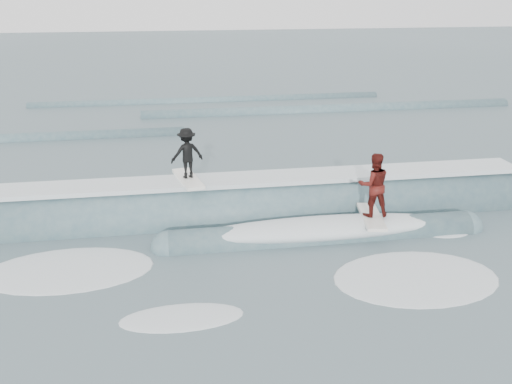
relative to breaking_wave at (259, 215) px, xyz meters
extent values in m
plane|color=#374B50|center=(-0.23, -2.88, -0.04)|extent=(160.00, 160.00, 0.00)
cylinder|color=#3C5A66|center=(-0.23, 0.28, -0.04)|extent=(20.05, 2.22, 2.22)
cylinder|color=#3C5A66|center=(1.57, -1.92, -0.04)|extent=(9.00, 1.03, 1.03)
sphere|color=#3C5A66|center=(-2.93, -1.92, -0.04)|extent=(1.03, 1.03, 1.03)
sphere|color=#3C5A66|center=(6.07, -1.92, -0.04)|extent=(1.03, 1.03, 1.03)
cube|color=silver|center=(-0.23, 0.28, 1.14)|extent=(18.00, 1.30, 0.14)
ellipsoid|color=silver|center=(1.57, -1.92, 0.26)|extent=(7.60, 1.30, 0.60)
cube|color=white|center=(-2.21, 0.28, 1.26)|extent=(0.94, 2.07, 0.10)
imported|color=black|center=(-2.21, 0.28, 2.09)|extent=(1.13, 0.82, 1.57)
cube|color=silver|center=(3.02, -1.92, 0.53)|extent=(0.88, 2.06, 0.10)
imported|color=#47110D|center=(3.02, -1.92, 1.52)|extent=(0.97, 0.78, 1.89)
ellipsoid|color=silver|center=(5.33, -1.87, -0.04)|extent=(1.86, 1.27, 0.10)
ellipsoid|color=silver|center=(3.24, -4.67, -0.04)|extent=(4.01, 2.74, 0.10)
ellipsoid|color=silver|center=(-2.71, -5.55, -0.04)|extent=(2.34, 1.59, 0.10)
ellipsoid|color=silver|center=(-5.53, -2.78, -0.04)|extent=(3.52, 2.40, 0.10)
cylinder|color=#3C5A66|center=(6.92, 15.12, -0.04)|extent=(22.00, 0.80, 0.80)
cylinder|color=#3C5A66|center=(0.09, 19.12, -0.04)|extent=(22.00, 0.60, 0.60)
camera|label=1|loc=(-2.88, -16.66, 6.99)|focal=40.00mm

